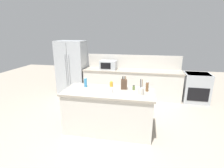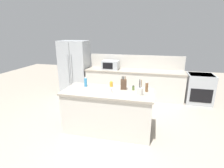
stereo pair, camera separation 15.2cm
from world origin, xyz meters
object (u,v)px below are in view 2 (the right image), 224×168
(refrigerator, at_px, (75,67))
(utensil_crock, at_px, (140,91))
(dish_soap_bottle, at_px, (86,82))
(pepper_grinder, at_px, (147,87))
(spice_jar_oregano, at_px, (133,88))
(range_oven, at_px, (199,89))
(microwave, at_px, (111,65))
(salt_shaker, at_px, (111,90))
(honey_jar, at_px, (111,84))
(knife_block, at_px, (124,84))

(refrigerator, bearing_deg, utensil_crock, -42.87)
(dish_soap_bottle, bearing_deg, utensil_crock, -11.73)
(pepper_grinder, height_order, spice_jar_oregano, pepper_grinder)
(range_oven, xyz_separation_m, microwave, (-2.83, 0.00, 0.62))
(salt_shaker, xyz_separation_m, spice_jar_oregano, (0.43, 0.27, -0.00))
(dish_soap_bottle, distance_m, salt_shaker, 0.72)
(microwave, distance_m, honey_jar, 1.95)
(microwave, bearing_deg, dish_soap_bottle, -92.28)
(utensil_crock, height_order, honey_jar, utensil_crock)
(refrigerator, distance_m, honey_jar, 2.66)
(salt_shaker, bearing_deg, utensil_crock, 0.06)
(salt_shaker, bearing_deg, dish_soap_bottle, 158.44)
(microwave, bearing_deg, range_oven, -0.00)
(microwave, relative_size, honey_jar, 4.42)
(salt_shaker, relative_size, honey_jar, 0.92)
(refrigerator, xyz_separation_m, range_oven, (4.17, -0.05, -0.46))
(range_oven, bearing_deg, utensil_crock, -125.74)
(utensil_crock, relative_size, spice_jar_oregano, 3.14)
(utensil_crock, height_order, pepper_grinder, utensil_crock)
(honey_jar, bearing_deg, salt_shaker, -76.87)
(refrigerator, xyz_separation_m, knife_block, (2.13, -2.06, 0.12))
(refrigerator, relative_size, spice_jar_oregano, 18.24)
(knife_block, bearing_deg, utensil_crock, -45.95)
(utensil_crock, relative_size, salt_shaker, 2.86)
(knife_block, relative_size, pepper_grinder, 1.35)
(knife_block, bearing_deg, spice_jar_oregano, -13.03)
(range_oven, bearing_deg, microwave, 180.00)
(refrigerator, bearing_deg, spice_jar_oregano, -41.38)
(refrigerator, height_order, range_oven, refrigerator)
(range_oven, relative_size, pepper_grinder, 4.28)
(range_oven, distance_m, spice_jar_oregano, 2.76)
(honey_jar, bearing_deg, range_oven, 38.75)
(knife_block, xyz_separation_m, dish_soap_bottle, (-0.88, -0.01, -0.01))
(utensil_crock, bearing_deg, knife_block, 144.20)
(dish_soap_bottle, height_order, honey_jar, dish_soap_bottle)
(knife_block, relative_size, dish_soap_bottle, 1.29)
(knife_block, xyz_separation_m, spice_jar_oregano, (0.22, -0.01, -0.07))
(utensil_crock, xyz_separation_m, dish_soap_bottle, (-1.27, 0.26, 0.02))
(range_oven, bearing_deg, spice_jar_oregano, -131.92)
(pepper_grinder, bearing_deg, spice_jar_oregano, 172.81)
(utensil_crock, distance_m, pepper_grinder, 0.26)
(refrigerator, relative_size, range_oven, 2.02)
(dish_soap_bottle, relative_size, pepper_grinder, 1.04)
(salt_shaker, bearing_deg, range_oven, 45.52)
(range_oven, bearing_deg, salt_shaker, -134.48)
(dish_soap_bottle, xyz_separation_m, pepper_grinder, (1.39, -0.03, -0.00))
(knife_block, height_order, dish_soap_bottle, knife_block)
(dish_soap_bottle, relative_size, honey_jar, 1.83)
(range_oven, relative_size, microwave, 1.70)
(refrigerator, distance_m, knife_block, 2.97)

